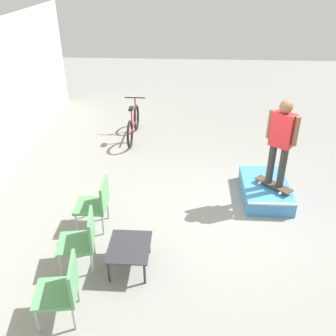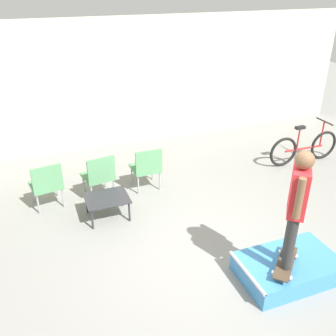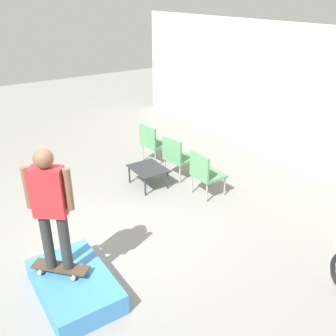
{
  "view_description": "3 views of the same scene",
  "coord_description": "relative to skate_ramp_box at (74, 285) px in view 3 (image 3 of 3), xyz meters",
  "views": [
    {
      "loc": [
        -5.36,
        0.73,
        4.05
      ],
      "look_at": [
        0.06,
        1.03,
        0.99
      ],
      "focal_mm": 40.0,
      "sensor_mm": 36.0,
      "label": 1
    },
    {
      "loc": [
        -2.18,
        -3.94,
        3.77
      ],
      "look_at": [
        -0.26,
        1.12,
        0.98
      ],
      "focal_mm": 40.0,
      "sensor_mm": 36.0,
      "label": 2
    },
    {
      "loc": [
        4.54,
        -1.84,
        3.57
      ],
      "look_at": [
        0.17,
        1.07,
        1.06
      ],
      "focal_mm": 40.0,
      "sensor_mm": 36.0,
      "label": 3
    }
  ],
  "objects": [
    {
      "name": "patio_chair_center",
      "position": [
        -2.01,
        3.01,
        0.35
      ],
      "size": [
        0.6,
        0.6,
        0.89
      ],
      "rotation": [
        0.0,
        0.0,
        3.31
      ],
      "color": "#99999E",
      "rests_on": "ground_plane"
    },
    {
      "name": "patio_chair_left",
      "position": [
        -2.95,
        3.01,
        0.35
      ],
      "size": [
        0.6,
        0.6,
        0.89
      ],
      "rotation": [
        0.0,
        0.0,
        3.3
      ],
      "color": "#99999E",
      "rests_on": "ground_plane"
    },
    {
      "name": "patio_chair_right",
      "position": [
        -1.09,
        3.01,
        0.35
      ],
      "size": [
        0.53,
        0.53,
        0.89
      ],
      "rotation": [
        0.0,
        0.0,
        3.15
      ],
      "color": "#99999E",
      "rests_on": "ground_plane"
    },
    {
      "name": "house_wall_back",
      "position": [
        -0.8,
        5.42,
        1.36
      ],
      "size": [
        12.0,
        0.06,
        3.0
      ],
      "color": "beige",
      "rests_on": "ground_plane"
    },
    {
      "name": "skate_ramp_box",
      "position": [
        0.0,
        0.0,
        0.0
      ],
      "size": [
        1.39,
        0.86,
        0.31
      ],
      "color": "#3D84C6",
      "rests_on": "ground_plane"
    },
    {
      "name": "skateboard_on_ramp",
      "position": [
        -0.15,
        -0.1,
        0.23
      ],
      "size": [
        0.67,
        0.65,
        0.07
      ],
      "rotation": [
        0.0,
        0.0,
        0.76
      ],
      "color": "#473828",
      "rests_on": "skate_ramp_box"
    },
    {
      "name": "ground_plane",
      "position": [
        -0.8,
        0.8,
        -0.14
      ],
      "size": [
        24.0,
        24.0,
        0.0
      ],
      "primitive_type": "plane",
      "color": "gray"
    },
    {
      "name": "person_skater",
      "position": [
        -0.15,
        -0.1,
        1.19
      ],
      "size": [
        0.39,
        0.47,
        1.62
      ],
      "rotation": [
        0.0,
        0.0,
        0.9
      ],
      "color": "#2D2D2D",
      "rests_on": "skateboard_on_ramp"
    },
    {
      "name": "coffee_table",
      "position": [
        -2.03,
        2.33,
        0.2
      ],
      "size": [
        0.74,
        0.61,
        0.39
      ],
      "color": "#2D2D33",
      "rests_on": "ground_plane"
    }
  ]
}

